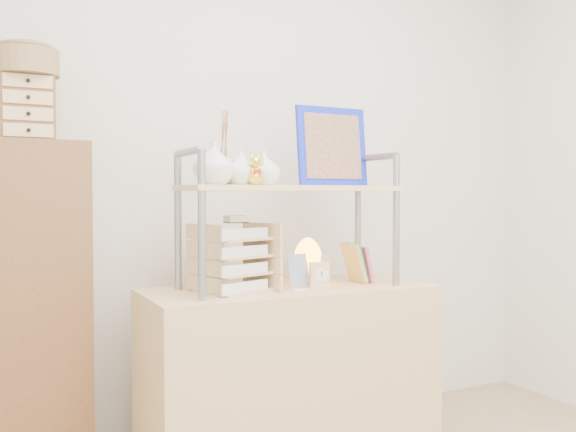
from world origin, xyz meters
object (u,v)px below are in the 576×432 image
Objects in this scene: cabinet at (29,310)px; letter_tray at (236,261)px; salt_lamp at (308,261)px; desk at (289,377)px.

letter_tray is at bearing -31.20° from cabinet.
letter_tray reaches higher than salt_lamp.
cabinet reaches higher than desk.
desk is 3.93× the size of letter_tray.
cabinet is 1.14m from salt_lamp.
cabinet is (-0.98, 0.37, 0.30)m from desk.
salt_lamp is at bearing -23.29° from cabinet.
letter_tray is at bearing -179.20° from desk.
salt_lamp is at bearing 2.65° from desk.
salt_lamp reaches higher than desk.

